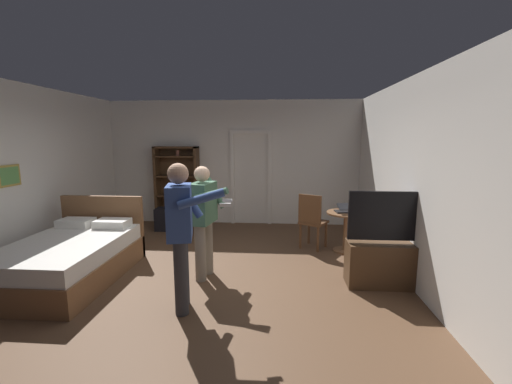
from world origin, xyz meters
TOP-DOWN VIEW (x-y plane):
  - ground_plane at (0.00, 0.00)m, footprint 6.96×6.96m
  - wall_back at (0.00, 3.22)m, footprint 5.87×0.12m
  - wall_right at (2.87, 0.00)m, footprint 0.12×6.57m
  - doorway_frame at (0.40, 3.14)m, footprint 0.93×0.08m
  - bed at (-1.86, -0.08)m, footprint 1.36×2.06m
  - bookshelf at (-1.26, 3.00)m, footprint 0.98×0.32m
  - tv_flatscreen at (2.51, -0.01)m, footprint 1.11×0.40m
  - side_table at (2.20, 1.34)m, footprint 0.67×0.67m
  - laptop at (2.18, 1.30)m, footprint 0.37×0.37m
  - bottle_on_table at (2.34, 1.26)m, footprint 0.06×0.06m
  - wooden_chair at (1.63, 1.44)m, footprint 0.58×0.58m
  - person_blue_shirt at (-0.03, -0.82)m, footprint 0.77×0.60m
  - person_striped_shirt at (0.01, 0.10)m, footprint 0.63×0.70m
  - suitcase_dark at (-1.30, 2.46)m, footprint 0.57×0.36m

SIDE VIEW (x-z plane):
  - ground_plane at x=0.00m, z-range 0.00..0.00m
  - suitcase_dark at x=-1.30m, z-range 0.00..0.47m
  - bed at x=-1.86m, z-range -0.21..0.81m
  - tv_flatscreen at x=2.51m, z-range -0.26..1.03m
  - side_table at x=2.20m, z-range 0.12..0.82m
  - wooden_chair at x=1.63m, z-range 0.05..1.04m
  - laptop at x=2.18m, z-range 0.67..0.84m
  - bottle_on_table at x=2.34m, z-range 0.68..0.92m
  - person_striped_shirt at x=0.01m, z-range 0.13..1.71m
  - bookshelf at x=-1.26m, z-range 0.08..1.84m
  - person_blue_shirt at x=-0.03m, z-range 0.13..1.83m
  - doorway_frame at x=0.40m, z-range 0.16..2.29m
  - wall_back at x=0.00m, z-range 0.00..2.78m
  - wall_right at x=2.87m, z-range 0.00..2.78m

